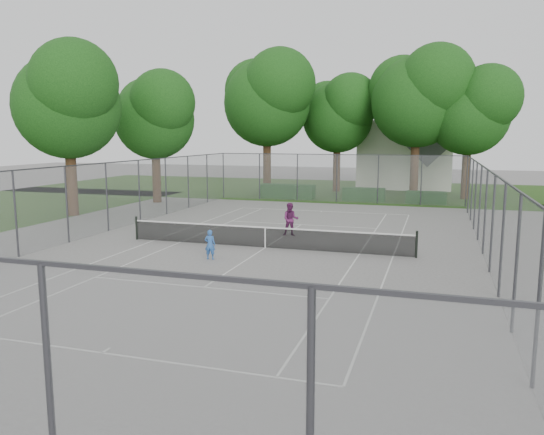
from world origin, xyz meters
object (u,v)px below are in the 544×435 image
(tennis_net, at_px, (265,236))
(house, at_px, (406,143))
(woman_player, at_px, (291,219))
(girl_player, at_px, (210,245))

(tennis_net, relative_size, house, 1.24)
(tennis_net, bearing_deg, woman_player, 84.30)
(tennis_net, xyz_separation_m, woman_player, (0.31, 3.08, 0.30))
(house, bearing_deg, woman_player, -98.06)
(house, distance_m, woman_player, 27.35)
(house, height_order, girl_player, house)
(house, height_order, woman_player, house)
(tennis_net, distance_m, girl_player, 3.04)
(tennis_net, height_order, girl_player, girl_player)
(tennis_net, xyz_separation_m, girl_player, (-1.42, -2.69, 0.08))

